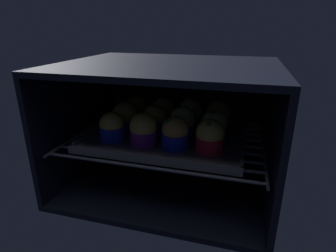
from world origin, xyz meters
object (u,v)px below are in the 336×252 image
muffin_row0_col2 (175,133)px  muffin_row1_col1 (155,120)px  muffin_row0_col0 (112,127)px  muffin_row0_col3 (210,136)px  muffin_row1_col2 (183,122)px  baking_tray (168,135)px  muffin_row2_col2 (190,113)px  muffin_row0_col1 (143,130)px  muffin_row2_col1 (163,111)px  muffin_row1_col0 (125,117)px  muffin_row2_col3 (218,115)px  muffin_row1_col3 (214,126)px  muffin_row2_col0 (136,110)px

muffin_row0_col2 → muffin_row1_col1: muffin_row0_col2 is taller
muffin_row0_col0 → muffin_row0_col3: 26.88cm
muffin_row1_col2 → muffin_row1_col1: bearing=-178.4°
baking_tray → muffin_row1_col2: size_ratio=5.13×
baking_tray → muffin_row2_col2: 11.15cm
muffin_row0_col1 → muffin_row2_col1: muffin_row0_col1 is taller
muffin_row0_col1 → muffin_row1_col1: muffin_row0_col1 is taller
muffin_row1_col0 → muffin_row1_col1: muffin_row1_col0 is taller
muffin_row0_col2 → muffin_row2_col3: muffin_row2_col3 is taller
baking_tray → muffin_row0_col0: (-13.60, -8.43, 4.13)cm
muffin_row0_col3 → muffin_row1_col1: size_ratio=1.01×
muffin_row1_col1 → muffin_row2_col3: bearing=27.3°
muffin_row0_col1 → muffin_row2_col3: size_ratio=0.98×
muffin_row0_col0 → muffin_row2_col1: bearing=61.0°
muffin_row0_col0 → muffin_row0_col2: bearing=-1.0°
muffin_row1_col3 → muffin_row0_col0: bearing=-163.5°
muffin_row0_col3 → muffin_row1_col3: size_ratio=1.01×
muffin_row0_col1 → muffin_row1_col0: bearing=135.8°
muffin_row1_col0 → muffin_row1_col2: bearing=0.9°
muffin_row0_col0 → muffin_row1_col3: size_ratio=0.94×
muffin_row0_col3 → muffin_row2_col3: (0.23, 17.67, 0.14)cm
muffin_row1_col1 → muffin_row2_col2: muffin_row2_col2 is taller
muffin_row1_col2 → muffin_row0_col0: bearing=-154.2°
muffin_row1_col2 → muffin_row2_col0: size_ratio=1.02×
muffin_row0_col1 → muffin_row2_col3: bearing=45.5°
muffin_row1_col2 → muffin_row2_col0: muffin_row1_col2 is taller
muffin_row2_col1 → muffin_row1_col1: bearing=-89.6°
muffin_row2_col2 → muffin_row0_col1: bearing=-116.2°
muffin_row0_col2 → muffin_row2_col1: size_ratio=1.02×
muffin_row0_col0 → muffin_row1_col2: muffin_row1_col2 is taller
muffin_row0_col1 → muffin_row2_col1: (0.14, 17.77, -0.15)cm
muffin_row0_col1 → muffin_row2_col3: 25.27cm
muffin_row0_col2 → muffin_row1_col2: size_ratio=1.00×
baking_tray → muffin_row2_col0: (-13.39, 8.48, 4.34)cm
baking_tray → muffin_row0_col3: muffin_row0_col3 is taller
muffin_row0_col0 → muffin_row2_col2: 25.32cm
muffin_row1_col2 → muffin_row2_col1: size_ratio=1.02×
baking_tray → muffin_row2_col3: size_ratio=4.96×
muffin_row0_col2 → muffin_row0_col1: bearing=-178.3°
muffin_row1_col1 → muffin_row2_col2: size_ratio=0.95×
muffin_row0_col0 → muffin_row1_col1: size_ratio=0.95×
baking_tray → muffin_row2_col3: bearing=33.7°
muffin_row2_col0 → muffin_row0_col2: bearing=-44.2°
baking_tray → muffin_row0_col3: 16.47cm
muffin_row2_col1 → muffin_row0_col2: bearing=-64.3°
baking_tray → muffin_row1_col0: muffin_row1_col0 is taller
baking_tray → muffin_row2_col1: size_ratio=5.24×
muffin_row1_col3 → muffin_row2_col2: 12.84cm
muffin_row1_col0 → muffin_row1_col3: muffin_row1_col0 is taller
muffin_row0_col2 → muffin_row1_col0: (-17.77, 8.70, -0.02)cm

